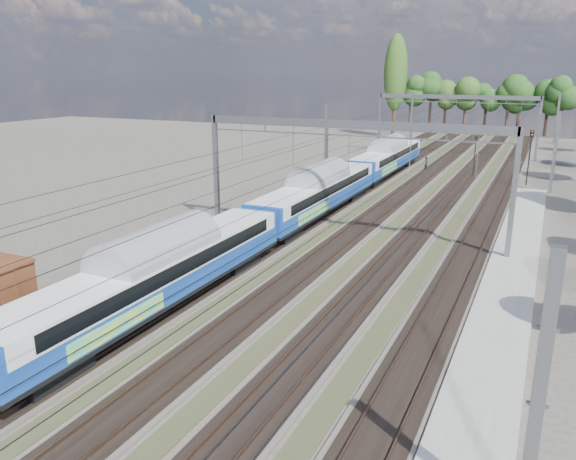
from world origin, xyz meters
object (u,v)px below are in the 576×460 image
at_px(worker, 426,164).
at_px(signal_far, 530,150).
at_px(signal_near, 475,149).
at_px(emu_train, 317,188).

height_order(worker, signal_far, signal_far).
distance_m(signal_near, signal_far, 6.43).
bearing_deg(emu_train, signal_near, 69.34).
bearing_deg(emu_train, signal_far, 56.34).
bearing_deg(signal_far, signal_near, 174.69).
relative_size(worker, signal_near, 0.34).
bearing_deg(signal_near, signal_far, -11.77).
bearing_deg(worker, signal_near, -119.37).
relative_size(emu_train, signal_far, 10.91).
height_order(emu_train, worker, emu_train).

